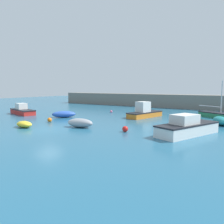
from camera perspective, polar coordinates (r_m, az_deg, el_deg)
The scene contains 13 objects.
ground_plane at distance 21.77m, azimuth -16.35°, elevation -4.59°, with size 120.00×120.00×0.20m, color #235B7A.
harbor_breakwater at distance 45.40m, azimuth 12.36°, elevation 2.95°, with size 47.68×3.86×2.59m, color slate.
cabin_cruiser_white at distance 19.34m, azimuth 19.03°, elevation -3.79°, with size 4.07×6.60×1.76m.
motorboat_grey_hull at distance 35.00m, azimuth -22.39°, elevation 0.36°, with size 5.74×2.95×1.62m.
open_tender_yellow at distance 21.99m, azimuth -8.35°, elevation -2.83°, with size 2.96×1.68×0.90m.
dinghy_near_pier at distance 23.46m, azimuth -21.96°, elevation -2.98°, with size 2.13×1.32×0.63m.
sailboat_short_mast at distance 31.35m, azimuth 26.49°, elevation -0.78°, with size 5.95×4.20×4.82m.
motorboat_with_cabin at distance 29.26m, azimuth 8.43°, elevation -0.05°, with size 2.97×5.86×2.10m.
rowboat_blue_near at distance 29.59m, azimuth -12.47°, elevation -0.57°, with size 3.10×3.13×0.86m.
rowboat_white_midwater at distance 25.96m, azimuth 26.58°, elevation -2.05°, with size 2.59×3.25×0.88m.
mooring_buoy_orange at distance 26.09m, azimuth -15.99°, elevation -1.98°, with size 0.51×0.51×0.51m, color orange.
mooring_buoy_red at distance 19.60m, azimuth 3.45°, elevation -4.46°, with size 0.53×0.53×0.53m, color red.
mooring_buoy_pink at distance 34.35m, azimuth -0.18°, elevation 0.14°, with size 0.37×0.37×0.37m, color #EA668C.
Camera 1 is at (16.43, -13.68, 3.99)m, focal length 35.00 mm.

